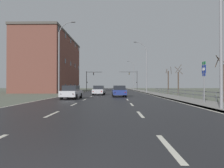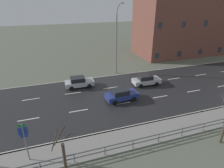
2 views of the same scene
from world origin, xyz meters
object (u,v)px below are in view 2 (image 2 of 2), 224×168
object	(u,v)px
street_lamp_left_bank	(117,41)
car_near_left	(146,80)
highway_sign	(25,138)
car_far_right	(79,82)
car_distant	(121,95)
brick_building	(189,21)

from	to	relation	value
street_lamp_left_bank	car_near_left	xyz separation A→B (m)	(5.74, 2.64, -4.77)
highway_sign	car_far_right	size ratio (longest dim) A/B	0.86
street_lamp_left_bank	highway_sign	world-z (taller)	street_lamp_left_bank
street_lamp_left_bank	car_near_left	size ratio (longest dim) A/B	2.74
car_distant	highway_sign	bearing A→B (deg)	-59.97
car_distant	car_far_right	bearing A→B (deg)	-144.63
street_lamp_left_bank	brick_building	bearing A→B (deg)	111.89
highway_sign	car_near_left	distance (m)	18.72
street_lamp_left_bank	car_far_right	bearing A→B (deg)	-64.19
car_far_right	car_distant	distance (m)	7.14
car_distant	brick_building	bearing A→B (deg)	123.77
car_near_left	brick_building	world-z (taller)	brick_building
highway_sign	car_far_right	world-z (taller)	highway_sign
highway_sign	street_lamp_left_bank	bearing A→B (deg)	140.50
highway_sign	car_far_right	xyz separation A→B (m)	(-12.46, 6.07, -1.49)
car_far_right	car_distant	size ratio (longest dim) A/B	0.99
car_far_right	car_near_left	size ratio (longest dim) A/B	1.00
car_distant	brick_building	size ratio (longest dim) A/B	0.17
car_near_left	brick_building	distance (m)	23.31
car_far_right	highway_sign	bearing A→B (deg)	-24.54
car_distant	brick_building	xyz separation A→B (m)	(-17.11, 22.80, 6.33)
highway_sign	car_near_left	world-z (taller)	highway_sign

